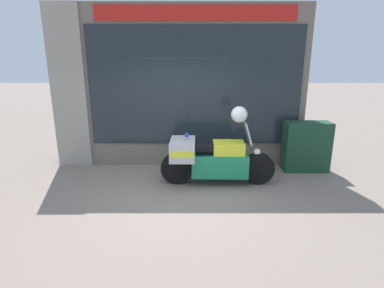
{
  "coord_description": "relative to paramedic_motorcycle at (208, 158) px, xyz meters",
  "views": [
    {
      "loc": [
        0.28,
        -4.99,
        2.4
      ],
      "look_at": [
        0.31,
        1.18,
        0.69
      ],
      "focal_mm": 28.0,
      "sensor_mm": 36.0,
      "label": 1
    }
  ],
  "objects": [
    {
      "name": "shop_building",
      "position": [
        -1.0,
        1.32,
        1.28
      ],
      "size": [
        5.76,
        0.55,
        3.61
      ],
      "color": "#6B6056",
      "rests_on": "ground"
    },
    {
      "name": "window_display",
      "position": [
        -0.32,
        1.35,
        -0.06
      ],
      "size": [
        4.53,
        0.3,
        1.99
      ],
      "color": "slate",
      "rests_on": "ground"
    },
    {
      "name": "ground_plane",
      "position": [
        -0.64,
        -0.68,
        -0.54
      ],
      "size": [
        60.0,
        60.0,
        0.0
      ],
      "primitive_type": "plane",
      "color": "gray"
    },
    {
      "name": "white_helmet",
      "position": [
        0.55,
        -0.01,
        0.89
      ],
      "size": [
        0.31,
        0.31,
        0.31
      ],
      "primitive_type": "sphere",
      "color": "white",
      "rests_on": "paramedic_motorcycle"
    },
    {
      "name": "paramedic_motorcycle",
      "position": [
        0.0,
        0.0,
        0.0
      ],
      "size": [
        2.28,
        0.76,
        1.26
      ],
      "rotation": [
        0.0,
        0.0,
        -0.02
      ],
      "color": "black",
      "rests_on": "ground"
    },
    {
      "name": "utility_cabinet",
      "position": [
        2.21,
        0.78,
        0.02
      ],
      "size": [
        0.99,
        0.45,
        1.11
      ],
      "primitive_type": "cube",
      "color": "#193D28",
      "rests_on": "ground"
    }
  ]
}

